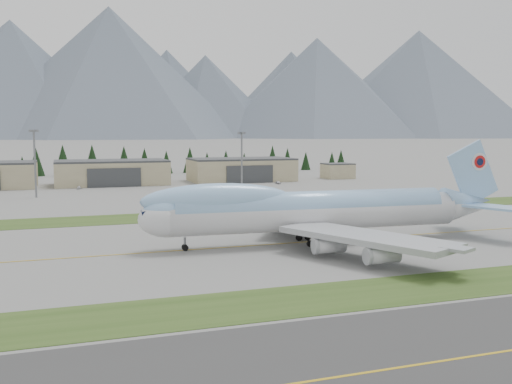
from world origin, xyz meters
name	(u,v)px	position (x,y,z in m)	size (l,w,h in m)	color
ground	(250,246)	(0.00, 0.00, 0.00)	(7000.00, 7000.00, 0.00)	slate
grass_strip_near	(335,297)	(0.00, -38.00, 0.00)	(400.00, 14.00, 0.08)	#314B1A
grass_strip_far	(200,215)	(0.00, 45.00, 0.00)	(400.00, 18.00, 0.08)	#314B1A
asphalt_taxiway	(443,361)	(0.00, -62.00, 0.00)	(400.00, 32.00, 0.04)	#323232
taxiway_line_main	(250,246)	(0.00, 0.00, 0.00)	(400.00, 0.40, 0.02)	gold
taxiway_line_near	(443,361)	(0.00, -62.00, 0.00)	(400.00, 0.40, 0.02)	gold
boeing_747_freighter	(313,210)	(13.05, -1.72, 7.05)	(81.02, 70.03, 21.39)	silver
hangar_center	(112,172)	(-15.00, 149.90, 5.39)	(48.00, 26.60, 10.80)	tan
hangar_right	(241,169)	(45.00, 149.90, 5.39)	(48.00, 26.60, 10.80)	tan
control_shed	(338,171)	(95.00, 148.00, 3.80)	(14.00, 12.00, 7.60)	tan
floodlight_masts	(36,151)	(-44.36, 109.51, 16.42)	(138.26, 8.27, 24.18)	slate
service_vehicle_a	(79,189)	(-29.50, 133.33, 0.00)	(1.53, 3.80, 1.30)	silver
service_vehicle_b	(198,189)	(17.02, 119.64, 0.00)	(1.39, 3.96, 1.30)	#ADBB2E
service_vehicle_c	(278,184)	(55.63, 128.71, 0.00)	(1.56, 3.84, 1.11)	silver
conifer_belt	(101,161)	(-15.79, 211.50, 7.27)	(272.65, 17.01, 16.81)	black
mountain_ridge_front	(100,79)	(113.52, 2169.00, 224.78)	(4270.62, 1133.58, 494.89)	#4C5A66
mountain_ridge_rear	(82,84)	(74.00, 2900.00, 264.01)	(4568.70, 1074.80, 537.40)	#4C5A66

